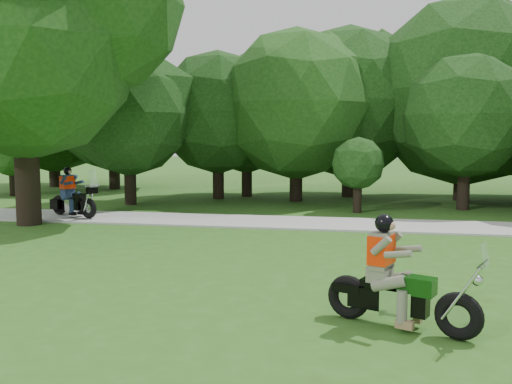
{
  "coord_description": "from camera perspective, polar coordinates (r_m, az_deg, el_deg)",
  "views": [
    {
      "loc": [
        -1.25,
        -8.07,
        2.63
      ],
      "look_at": [
        -3.48,
        3.99,
        1.33
      ],
      "focal_mm": 40.0,
      "sensor_mm": 36.0,
      "label": 1
    }
  ],
  "objects": [
    {
      "name": "ground",
      "position": [
        8.58,
        18.74,
        -12.13
      ],
      "size": [
        100.0,
        100.0,
        0.0
      ],
      "primitive_type": "plane",
      "color": "#325718",
      "rests_on": "ground"
    },
    {
      "name": "walkway",
      "position": [
        16.33,
        14.74,
        -3.31
      ],
      "size": [
        60.0,
        2.2,
        0.06
      ],
      "primitive_type": "cube",
      "color": "#ACACA7",
      "rests_on": "ground"
    },
    {
      "name": "tree_line",
      "position": [
        22.75,
        14.07,
        8.42
      ],
      "size": [
        39.83,
        12.1,
        7.72
      ],
      "color": "black",
      "rests_on": "ground"
    },
    {
      "name": "big_tree_west",
      "position": [
        17.85,
        -21.95,
        15.72
      ],
      "size": [
        8.64,
        6.56,
        9.96
      ],
      "color": "black",
      "rests_on": "ground"
    },
    {
      "name": "chopper_motorcycle",
      "position": [
        7.96,
        13.59,
        -9.15
      ],
      "size": [
        2.07,
        1.18,
        1.53
      ],
      "rotation": [
        0.0,
        0.0,
        -0.41
      ],
      "color": "black",
      "rests_on": "ground"
    },
    {
      "name": "touring_motorcycle",
      "position": [
        18.21,
        -18.03,
        -0.62
      ],
      "size": [
        1.88,
        1.15,
        1.51
      ],
      "rotation": [
        0.0,
        0.0,
        -0.41
      ],
      "color": "black",
      "rests_on": "walkway"
    }
  ]
}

